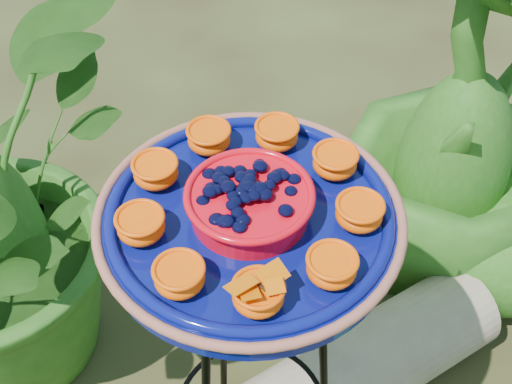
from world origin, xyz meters
TOP-DOWN VIEW (x-y plane):
  - tripod_stand at (-0.09, 0.11)m, footprint 0.32×0.34m
  - feeder_dish at (-0.09, 0.11)m, footprint 0.45×0.45m
  - driftwood_log at (0.25, 0.19)m, footprint 0.68×0.32m
  - shrub_back_right at (0.63, 0.49)m, footprint 0.75×0.75m

SIDE VIEW (x-z plane):
  - driftwood_log at x=0.25m, z-range 0.00..0.22m
  - shrub_back_right at x=0.63m, z-range 0.00..1.00m
  - tripod_stand at x=-0.09m, z-range 0.09..0.93m
  - feeder_dish at x=-0.09m, z-range 0.83..0.93m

